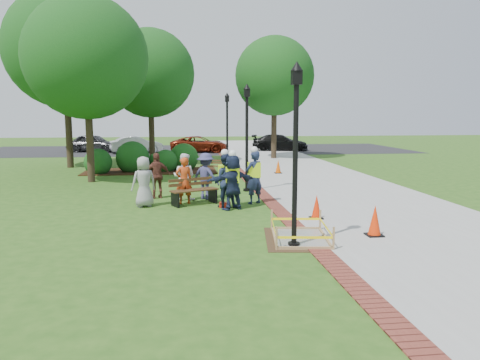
{
  "coord_description": "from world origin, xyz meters",
  "views": [
    {
      "loc": [
        -1.33,
        -13.42,
        3.1
      ],
      "look_at": [
        0.5,
        1.2,
        1.0
      ],
      "focal_mm": 35.0,
      "sensor_mm": 36.0,
      "label": 1
    }
  ],
  "objects": [
    {
      "name": "lamp_near",
      "position": [
        1.25,
        -3.0,
        2.48
      ],
      "size": [
        0.28,
        0.28,
        4.26
      ],
      "color": "black",
      "rests_on": "ground"
    },
    {
      "name": "wet_concrete_pad",
      "position": [
        1.55,
        -2.39,
        0.23
      ],
      "size": [
        1.99,
        2.51,
        0.55
      ],
      "color": "#47331E",
      "rests_on": "ground"
    },
    {
      "name": "bench_near",
      "position": [
        -0.93,
        2.42,
        0.29
      ],
      "size": [
        1.72,
        1.17,
        0.89
      ],
      "color": "brown",
      "rests_on": "ground"
    },
    {
      "name": "casual_person_c",
      "position": [
        -1.26,
        3.35,
        0.84
      ],
      "size": [
        0.63,
        0.53,
        1.68
      ],
      "color": "white",
      "rests_on": "ground"
    },
    {
      "name": "casual_person_d",
      "position": [
        -2.23,
        3.83,
        0.84
      ],
      "size": [
        0.6,
        0.47,
        1.67
      ],
      "color": "brown",
      "rests_on": "ground"
    },
    {
      "name": "shrub_b",
      "position": [
        -3.93,
        11.94,
        0.0
      ],
      "size": [
        1.77,
        1.77,
        1.77
      ],
      "primitive_type": "sphere",
      "color": "#134414",
      "rests_on": "ground"
    },
    {
      "name": "shrub_e",
      "position": [
        -2.7,
        12.62,
        0.0
      ],
      "size": [
        1.04,
        1.04,
        1.04
      ],
      "primitive_type": "sphere",
      "color": "#134414",
      "rests_on": "ground"
    },
    {
      "name": "tree_far",
      "position": [
        -7.72,
        14.47,
        6.67
      ],
      "size": [
        6.61,
        6.61,
        9.98
      ],
      "color": "#3D2D1E",
      "rests_on": "ground"
    },
    {
      "name": "tree_right",
      "position": [
        5.04,
        18.53,
        5.62
      ],
      "size": [
        5.38,
        5.38,
        8.32
      ],
      "color": "#3D2D1E",
      "rests_on": "ground"
    },
    {
      "name": "sidewalk",
      "position": [
        5.0,
        10.0,
        0.01
      ],
      "size": [
        6.0,
        60.0,
        0.02
      ],
      "primitive_type": "cube",
      "color": "#9E9E99",
      "rests_on": "ground"
    },
    {
      "name": "casual_person_b",
      "position": [
        -1.27,
        2.62,
        0.81
      ],
      "size": [
        0.58,
        0.45,
        1.61
      ],
      "color": "#BD3E16",
      "rests_on": "ground"
    },
    {
      "name": "tree_back",
      "position": [
        -3.13,
        15.84,
        5.49
      ],
      "size": [
        5.33,
        5.33,
        8.17
      ],
      "color": "#3D2D1E",
      "rests_on": "ground"
    },
    {
      "name": "mulch_bed",
      "position": [
        -3.0,
        12.0,
        0.02
      ],
      "size": [
        7.0,
        3.0,
        0.05
      ],
      "primitive_type": "cube",
      "color": "#381E0F",
      "rests_on": "ground"
    },
    {
      "name": "hivis_worker_c",
      "position": [
        0.08,
        1.87,
        0.96
      ],
      "size": [
        0.6,
        0.42,
        1.94
      ],
      "color": "#182A40",
      "rests_on": "ground"
    },
    {
      "name": "shrub_d",
      "position": [
        -1.21,
        12.48,
        0.0
      ],
      "size": [
        1.59,
        1.59,
        1.59
      ],
      "primitive_type": "sphere",
      "color": "#134414",
      "rests_on": "ground"
    },
    {
      "name": "parked_car_c",
      "position": [
        0.13,
        24.26,
        0.0
      ],
      "size": [
        2.4,
        4.52,
        1.41
      ],
      "primitive_type": "imported",
      "rotation": [
        0.0,
        0.0,
        1.45
      ],
      "color": "maroon",
      "rests_on": "ground"
    },
    {
      "name": "shrub_c",
      "position": [
        -2.19,
        11.82,
        0.0
      ],
      "size": [
        1.28,
        1.28,
        1.28
      ],
      "primitive_type": "sphere",
      "color": "#134414",
      "rests_on": "ground"
    },
    {
      "name": "cone_back",
      "position": [
        2.6,
        -0.25,
        0.35
      ],
      "size": [
        0.37,
        0.37,
        0.73
      ],
      "color": "black",
      "rests_on": "ground"
    },
    {
      "name": "casual_person_a",
      "position": [
        -2.6,
        2.25,
        0.85
      ],
      "size": [
        0.64,
        0.54,
        1.69
      ],
      "color": "gray",
      "rests_on": "ground"
    },
    {
      "name": "lamp_far",
      "position": [
        1.25,
        13.0,
        2.48
      ],
      "size": [
        0.28,
        0.28,
        4.26
      ],
      "color": "black",
      "rests_on": "ground"
    },
    {
      "name": "bench_far",
      "position": [
        0.3,
        10.5,
        0.23
      ],
      "size": [
        1.41,
        0.82,
        0.73
      ],
      "color": "#4F391B",
      "rests_on": "ground"
    },
    {
      "name": "parked_car_a",
      "position": [
        -8.37,
        25.62,
        0.0
      ],
      "size": [
        3.13,
        5.15,
        1.57
      ],
      "primitive_type": "imported",
      "rotation": [
        0.0,
        0.0,
        1.34
      ],
      "color": "#2C2B2E",
      "rests_on": "ground"
    },
    {
      "name": "ground",
      "position": [
        0.0,
        0.0,
        0.0
      ],
      "size": [
        100.0,
        100.0,
        0.0
      ],
      "primitive_type": "plane",
      "color": "#285116",
      "rests_on": "ground"
    },
    {
      "name": "hivis_worker_a",
      "position": [
        0.29,
        1.44,
        0.96
      ],
      "size": [
        0.67,
        0.55,
        1.95
      ],
      "color": "#161B3B",
      "rests_on": "ground"
    },
    {
      "name": "hivis_worker_b",
      "position": [
        1.14,
        2.35,
        0.98
      ],
      "size": [
        0.7,
        0.62,
        1.99
      ],
      "color": "#192741",
      "rests_on": "ground"
    },
    {
      "name": "parked_car_d",
      "position": [
        6.88,
        25.11,
        0.0
      ],
      "size": [
        2.99,
        4.86,
        1.47
      ],
      "primitive_type": "imported",
      "rotation": [
        0.0,
        0.0,
        1.33
      ],
      "color": "black",
      "rests_on": "ground"
    },
    {
      "name": "parking_lot",
      "position": [
        0.0,
        27.0,
        0.0
      ],
      "size": [
        36.0,
        12.0,
        0.01
      ],
      "primitive_type": "cube",
      "color": "black",
      "rests_on": "ground"
    },
    {
      "name": "tree_left",
      "position": [
        -5.45,
        8.43,
        5.54
      ],
      "size": [
        5.44,
        5.44,
        8.27
      ],
      "color": "#3D2D1E",
      "rests_on": "ground"
    },
    {
      "name": "parked_car_b",
      "position": [
        -4.84,
        24.01,
        0.0
      ],
      "size": [
        2.95,
        4.79,
        1.45
      ],
      "primitive_type": "imported",
      "rotation": [
        0.0,
        0.0,
        1.81
      ],
      "color": "#ADAEB2",
      "rests_on": "ground"
    },
    {
      "name": "brick_edging",
      "position": [
        1.75,
        10.0,
        0.01
      ],
      "size": [
        0.5,
        60.0,
        0.03
      ],
      "primitive_type": "cube",
      "color": "maroon",
      "rests_on": "ground"
    },
    {
      "name": "shrub_a",
      "position": [
        -5.61,
        11.26,
        0.0
      ],
      "size": [
        1.42,
        1.42,
        1.42
      ],
      "primitive_type": "sphere",
      "color": "#134414",
      "rests_on": "ground"
    },
    {
      "name": "casual_person_e",
      "position": [
        -0.47,
        3.42,
        0.84
      ],
      "size": [
        0.64,
        0.6,
        1.68
      ],
      "color": "#3A3A66",
      "rests_on": "ground"
    },
    {
      "name": "cone_far",
      "position": [
        3.64,
        10.27,
        0.35
      ],
      "size": [
        0.37,
        0.37,
        0.72
      ],
      "color": "black",
      "rests_on": "ground"
    },
    {
      "name": "cone_front",
      "position": [
        3.5,
        -2.36,
        0.39
      ],
      "size": [
        0.41,
        0.41,
        0.81
      ],
      "color": "black",
      "rests_on": "ground"
    },
    {
      "name": "toolbox",
      "position": [
        0.06,
        1.77,
        0.09
      ],
      "size": [
        0.4,
        0.28,
        0.18
      ],
      "primitive_type": "cube",
      "rotation": [
        0.0,
        0.0,
        -0.24
      ],
      "color": "#A81F0C",
      "rests_on": "ground"
    },
    {
      "name": "lamp_mid",
      "position": [
        1.25,
        5.0,
        2.48
      ],
      "size": [
        0.28,
        0.28,
        4.26
      ],
      "color": "black",
      "rests_on": "ground"
    }
  ]
}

